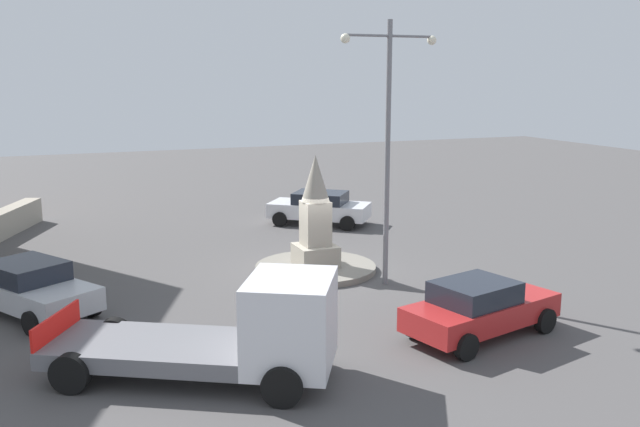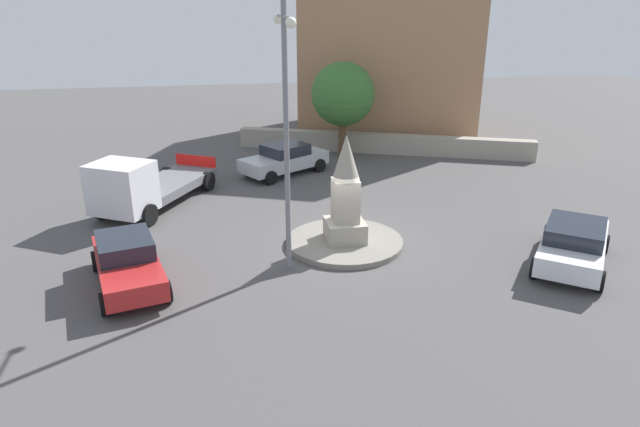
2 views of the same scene
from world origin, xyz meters
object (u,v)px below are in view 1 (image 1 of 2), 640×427
at_px(streetlamp, 388,130).
at_px(car_silver_passing, 29,287).
at_px(car_white_waiting, 319,207).
at_px(truck_white_parked_left, 239,333).
at_px(car_red_approaching, 480,307).
at_px(monument, 315,217).

distance_m(streetlamp, car_silver_passing, 11.11).
xyz_separation_m(car_white_waiting, truck_white_parked_left, (7.43, 13.96, 0.31)).
bearing_deg(truck_white_parked_left, car_silver_passing, -55.85).
bearing_deg(car_silver_passing, streetlamp, 173.64).
bearing_deg(car_red_approaching, car_silver_passing, -29.76).
relative_size(streetlamp, car_white_waiting, 1.78).
height_order(streetlamp, car_silver_passing, streetlamp).
height_order(car_silver_passing, car_red_approaching, car_silver_passing).
height_order(monument, truck_white_parked_left, monument).
bearing_deg(truck_white_parked_left, car_red_approaching, -177.82).
xyz_separation_m(car_red_approaching, truck_white_parked_left, (6.23, 0.24, 0.32)).
distance_m(streetlamp, car_white_waiting, 9.88).
bearing_deg(monument, streetlamp, 125.00).
xyz_separation_m(streetlamp, car_white_waiting, (-1.36, -8.91, -4.05)).
bearing_deg(streetlamp, truck_white_parked_left, 39.77).
xyz_separation_m(car_silver_passing, car_red_approaching, (-10.43, 5.97, -0.01)).
distance_m(monument, car_silver_passing, 8.91).
bearing_deg(car_silver_passing, car_white_waiting, -146.31).
bearing_deg(truck_white_parked_left, monument, -122.46).
bearing_deg(monument, car_red_approaching, 103.34).
xyz_separation_m(monument, car_red_approaching, (-1.65, 6.96, -1.09)).
relative_size(car_silver_passing, car_red_approaching, 1.04).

